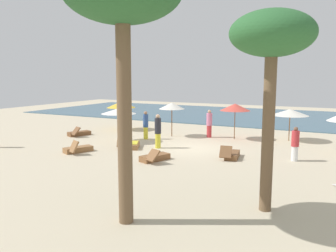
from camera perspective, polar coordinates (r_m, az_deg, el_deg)
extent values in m
plane|color=beige|center=(19.65, 3.90, -3.67)|extent=(60.00, 60.00, 0.00)
cube|color=#3D6075|center=(35.72, 14.76, 1.54)|extent=(48.00, 16.00, 0.06)
cylinder|color=brown|center=(26.40, -7.64, 1.62)|extent=(0.05, 0.05, 2.06)
cone|color=gold|center=(26.31, -7.67, 3.48)|extent=(2.15, 2.15, 0.45)
cylinder|color=olive|center=(21.64, -8.02, 0.09)|extent=(0.06, 0.06, 2.02)
cone|color=white|center=(21.53, -8.07, 2.44)|extent=(2.13, 2.13, 0.33)
cylinder|color=brown|center=(22.66, 10.85, 0.67)|extent=(0.05, 0.05, 2.24)
cone|color=#D84C3F|center=(22.56, 10.91, 3.05)|extent=(1.92, 1.92, 0.45)
cylinder|color=brown|center=(23.31, 0.63, 1.00)|extent=(0.06, 0.06, 2.22)
cone|color=silver|center=(23.21, 0.63, 3.32)|extent=(1.72, 1.72, 0.42)
cylinder|color=brown|center=(22.98, 19.23, 0.09)|extent=(0.06, 0.06, 1.94)
cone|color=silver|center=(22.89, 19.33, 2.12)|extent=(2.25, 2.25, 0.40)
cube|color=brown|center=(17.67, 10.46, -4.69)|extent=(0.85, 1.58, 0.28)
cube|color=brown|center=(17.00, 9.42, -4.20)|extent=(0.64, 0.56, 0.54)
cube|color=brown|center=(16.86, -2.17, -5.18)|extent=(1.10, 1.62, 0.28)
cube|color=brown|center=(16.13, -2.53, -4.81)|extent=(0.72, 0.68, 0.50)
cube|color=brown|center=(24.49, -14.31, -1.19)|extent=(1.15, 1.61, 0.28)
cube|color=brown|center=(23.79, -14.84, -0.80)|extent=(0.72, 0.68, 0.53)
cube|color=olive|center=(19.28, -14.46, -3.72)|extent=(1.16, 1.61, 0.28)
cube|color=olive|center=(18.57, -15.14, -3.26)|extent=(0.68, 0.58, 0.60)
cube|color=olive|center=(19.85, -5.69, -3.16)|extent=(1.22, 1.61, 0.28)
cube|color=olive|center=(19.46, -7.49, -2.57)|extent=(0.72, 0.68, 0.54)
cube|color=yellow|center=(19.82, -5.70, -2.72)|extent=(0.93, 1.17, 0.03)
cylinder|color=yellow|center=(22.41, -3.65, -1.17)|extent=(0.32, 0.32, 0.78)
cylinder|color=#2D4C8C|center=(22.29, -3.67, 0.85)|extent=(0.38, 0.38, 0.81)
sphere|color=#A37556|center=(22.23, -3.68, 2.14)|extent=(0.22, 0.22, 0.22)
cylinder|color=white|center=(17.77, 19.98, -4.26)|extent=(0.39, 0.39, 0.71)
cylinder|color=#BF3338|center=(17.63, 20.10, -1.94)|extent=(0.45, 0.45, 0.75)
sphere|color=brown|center=(17.56, 20.17, -0.45)|extent=(0.20, 0.20, 0.20)
cylinder|color=yellow|center=(19.64, -1.66, -2.43)|extent=(0.42, 0.42, 0.83)
cylinder|color=#26262D|center=(19.50, -1.67, 0.02)|extent=(0.50, 0.50, 0.87)
sphere|color=tan|center=(19.43, -1.67, 1.60)|extent=(0.23, 0.23, 0.23)
cylinder|color=#BF3338|center=(23.15, 6.74, -0.89)|extent=(0.45, 0.45, 0.79)
cylinder|color=#D17299|center=(23.04, 6.77, 1.09)|extent=(0.53, 0.53, 0.82)
sphere|color=tan|center=(22.98, 6.79, 2.36)|extent=(0.22, 0.22, 0.22)
cylinder|color=brown|center=(9.43, -7.12, 0.74)|extent=(0.40, 0.40, 5.68)
cylinder|color=brown|center=(10.70, 16.04, -0.95)|extent=(0.36, 0.36, 4.82)
ellipsoid|color=#2D6633|center=(10.63, 16.67, 14.32)|extent=(2.44, 2.44, 1.34)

